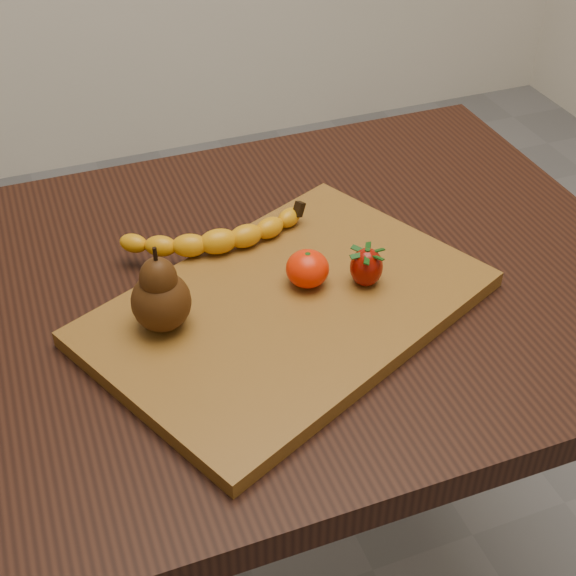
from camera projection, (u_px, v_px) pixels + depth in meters
name	position (u px, v px, depth m)	size (l,w,h in m)	color
table	(256.00, 342.00, 1.06)	(1.00, 0.70, 0.76)	black
cutting_board	(288.00, 308.00, 0.95)	(0.45, 0.30, 0.02)	brown
banana	(218.00, 241.00, 1.01)	(0.21, 0.05, 0.03)	#F0A00B
pear	(160.00, 288.00, 0.87)	(0.07, 0.07, 0.10)	#44230A
mandarin	(307.00, 269.00, 0.95)	(0.05, 0.05, 0.04)	#FF2702
strawberry	(366.00, 266.00, 0.95)	(0.04, 0.04, 0.05)	#8F0E03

